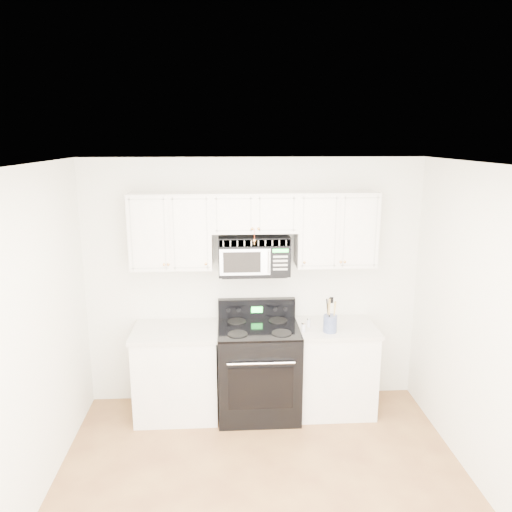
{
  "coord_description": "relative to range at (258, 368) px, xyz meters",
  "views": [
    {
      "loc": [
        -0.28,
        -3.29,
        2.79
      ],
      "look_at": [
        0.0,
        1.3,
        1.7
      ],
      "focal_mm": 35.0,
      "sensor_mm": 36.0,
      "label": 1
    }
  ],
  "objects": [
    {
      "name": "shaker_salt",
      "position": [
        0.44,
        -0.11,
        0.49
      ],
      "size": [
        0.04,
        0.04,
        0.1
      ],
      "color": "silver",
      "rests_on": "base_cabinet_right"
    },
    {
      "name": "base_cabinet_left",
      "position": [
        -0.83,
        0.03,
        -0.06
      ],
      "size": [
        0.86,
        0.65,
        0.92
      ],
      "color": "silver",
      "rests_on": "ground"
    },
    {
      "name": "range",
      "position": [
        0.0,
        0.0,
        0.0
      ],
      "size": [
        0.81,
        0.74,
        1.13
      ],
      "color": "black",
      "rests_on": "ground"
    },
    {
      "name": "microwave",
      "position": [
        -0.04,
        0.16,
        1.16
      ],
      "size": [
        0.71,
        0.4,
        0.39
      ],
      "color": "black",
      "rests_on": "ground"
    },
    {
      "name": "upper_cabinets",
      "position": [
        -0.03,
        0.18,
        1.45
      ],
      "size": [
        2.44,
        0.37,
        0.75
      ],
      "color": "silver",
      "rests_on": "ground"
    },
    {
      "name": "utensil_crock",
      "position": [
        0.7,
        -0.13,
        0.53
      ],
      "size": [
        0.14,
        0.14,
        0.36
      ],
      "color": "slate",
      "rests_on": "base_cabinet_right"
    },
    {
      "name": "base_cabinet_right",
      "position": [
        0.77,
        0.03,
        -0.06
      ],
      "size": [
        0.86,
        0.65,
        0.92
      ],
      "color": "silver",
      "rests_on": "ground"
    },
    {
      "name": "room",
      "position": [
        -0.03,
        -1.41,
        0.82
      ],
      "size": [
        3.51,
        3.51,
        2.61
      ],
      "color": "olive",
      "rests_on": "ground"
    },
    {
      "name": "shaker_pepper",
      "position": [
        0.51,
        0.02,
        0.48
      ],
      "size": [
        0.04,
        0.04,
        0.09
      ],
      "color": "silver",
      "rests_on": "base_cabinet_right"
    }
  ]
}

